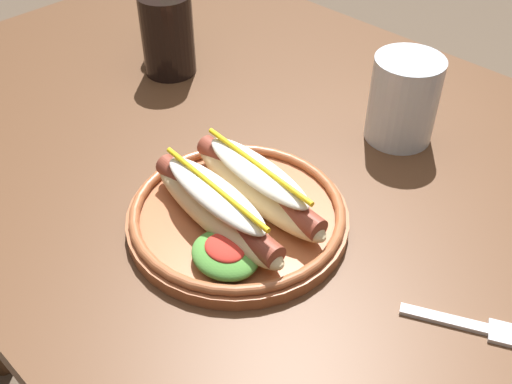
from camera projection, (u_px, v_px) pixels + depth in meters
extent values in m
cube|color=#51331E|center=(288.00, 172.00, 0.80)|extent=(1.33, 0.82, 0.04)
cylinder|color=#51331E|center=(200.00, 130.00, 1.52)|extent=(0.06, 0.06, 0.70)
cylinder|color=#9E5633|center=(238.00, 218.00, 0.69)|extent=(0.26, 0.26, 0.02)
torus|color=#9E5633|center=(238.00, 211.00, 0.68)|extent=(0.25, 0.25, 0.01)
ellipsoid|color=beige|center=(216.00, 212.00, 0.66)|extent=(0.22, 0.07, 0.04)
cylinder|color=brown|center=(216.00, 207.00, 0.65)|extent=(0.20, 0.04, 0.03)
ellipsoid|color=silver|center=(215.00, 194.00, 0.64)|extent=(0.17, 0.06, 0.02)
cylinder|color=yellow|center=(215.00, 187.00, 0.64)|extent=(0.17, 0.02, 0.01)
ellipsoid|color=beige|center=(258.00, 189.00, 0.69)|extent=(0.22, 0.07, 0.04)
cylinder|color=brown|center=(258.00, 184.00, 0.68)|extent=(0.20, 0.04, 0.03)
ellipsoid|color=silver|center=(258.00, 172.00, 0.67)|extent=(0.17, 0.06, 0.02)
cylinder|color=yellow|center=(258.00, 165.00, 0.67)|extent=(0.17, 0.02, 0.01)
ellipsoid|color=#4C8C38|center=(225.00, 255.00, 0.62)|extent=(0.08, 0.07, 0.02)
ellipsoid|color=red|center=(225.00, 248.00, 0.61)|extent=(0.05, 0.04, 0.01)
cube|color=silver|center=(443.00, 319.00, 0.59)|extent=(0.08, 0.05, 0.00)
cube|color=silver|center=(507.00, 334.00, 0.58)|extent=(0.04, 0.04, 0.00)
cylinder|color=black|center=(168.00, 35.00, 0.93)|extent=(0.08, 0.08, 0.13)
cylinder|color=silver|center=(403.00, 99.00, 0.79)|extent=(0.09, 0.09, 0.12)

